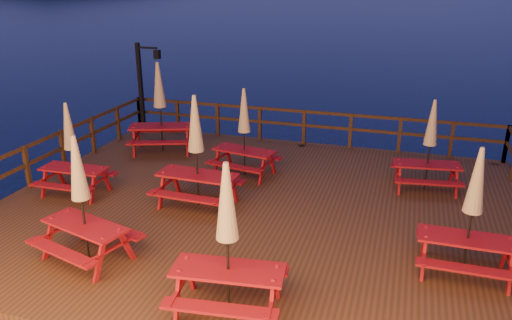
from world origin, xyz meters
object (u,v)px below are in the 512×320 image
object	(u,v)px
lamp_post	(144,80)
picnic_table_2	(244,131)
picnic_table_0	(227,237)
picnic_table_1	(472,211)

from	to	relation	value
lamp_post	picnic_table_2	world-z (taller)	lamp_post
lamp_post	picnic_table_0	xyz separation A→B (m)	(6.06, -8.40, -0.49)
picnic_table_1	lamp_post	bearing A→B (deg)	147.83
picnic_table_0	picnic_table_1	distance (m)	4.26
picnic_table_2	picnic_table_1	bearing A→B (deg)	-22.26
lamp_post	picnic_table_2	distance (m)	5.28
lamp_post	picnic_table_2	bearing A→B (deg)	-32.24
picnic_table_0	picnic_table_2	xyz separation A→B (m)	(-1.62, 5.60, -0.09)
picnic_table_1	picnic_table_2	size ratio (longest dim) A/B	1.02
lamp_post	picnic_table_2	size ratio (longest dim) A/B	1.28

